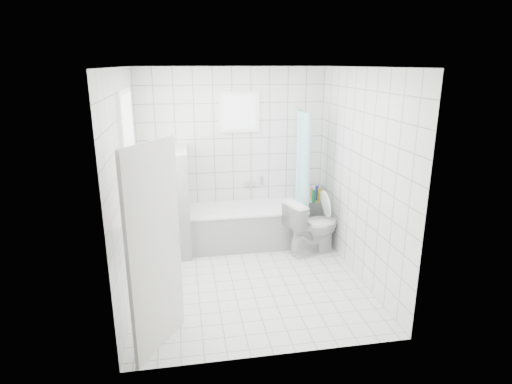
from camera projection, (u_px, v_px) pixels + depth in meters
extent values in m
plane|color=white|center=(249.00, 279.00, 5.45)|extent=(3.00, 3.00, 0.00)
plane|color=white|center=(248.00, 67.00, 4.69)|extent=(3.00, 3.00, 0.00)
cube|color=white|center=(233.00, 155.00, 6.48)|extent=(2.80, 0.02, 2.60)
cube|color=white|center=(276.00, 226.00, 3.66)|extent=(2.80, 0.02, 2.60)
cube|color=white|center=(126.00, 187.00, 4.84)|extent=(0.02, 3.00, 2.60)
cube|color=white|center=(360.00, 176.00, 5.30)|extent=(0.02, 3.00, 2.60)
cube|color=white|center=(131.00, 155.00, 5.04)|extent=(0.01, 0.90, 1.40)
cube|color=white|center=(239.00, 112.00, 6.27)|extent=(0.50, 0.01, 0.50)
cube|color=white|center=(140.00, 214.00, 5.26)|extent=(0.18, 1.02, 0.08)
cube|color=silver|center=(155.00, 250.00, 3.91)|extent=(0.44, 0.71, 2.00)
cube|color=white|center=(247.00, 226.00, 6.45)|extent=(1.69, 0.75, 0.55)
cube|color=white|center=(247.00, 208.00, 6.37)|extent=(1.71, 0.77, 0.03)
cube|color=white|center=(184.00, 201.00, 6.12)|extent=(0.15, 0.85, 1.50)
cube|color=white|center=(314.00, 216.00, 6.88)|extent=(0.40, 0.24, 0.55)
imported|color=white|center=(313.00, 226.00, 6.11)|extent=(0.89, 0.66, 0.81)
cylinder|color=silver|center=(302.00, 110.00, 6.06)|extent=(0.02, 0.80, 0.02)
cube|color=silver|center=(250.00, 184.00, 6.62)|extent=(0.18, 0.06, 0.06)
imported|color=silver|center=(140.00, 195.00, 5.33)|extent=(0.16, 0.16, 0.33)
imported|color=#FF63D1|center=(137.00, 210.00, 4.85)|extent=(0.13, 0.13, 0.27)
imported|color=#B75BAB|center=(142.00, 196.00, 5.50)|extent=(0.13, 0.13, 0.20)
imported|color=#2D88CE|center=(138.00, 208.00, 5.05)|extent=(0.09, 0.09, 0.19)
imported|color=white|center=(140.00, 204.00, 5.24)|extent=(0.15, 0.15, 0.17)
cylinder|color=gold|center=(320.00, 195.00, 6.69)|extent=(0.06, 0.06, 0.22)
cylinder|color=#DC4519|center=(313.00, 194.00, 6.80)|extent=(0.06, 0.06, 0.20)
cylinder|color=#181EC4|center=(317.00, 193.00, 6.77)|extent=(0.06, 0.06, 0.24)
cylinder|color=#18933C|center=(314.00, 196.00, 6.67)|extent=(0.06, 0.06, 0.21)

